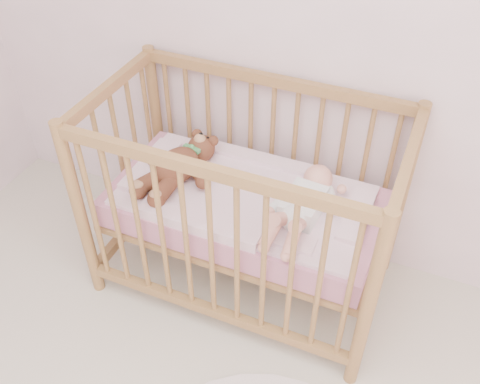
% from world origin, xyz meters
% --- Properties ---
extents(wall_back, '(4.00, 0.02, 2.70)m').
position_xyz_m(wall_back, '(0.00, 2.00, 1.35)').
color(wall_back, white).
rests_on(wall_back, floor).
extents(crib, '(1.36, 0.76, 1.00)m').
position_xyz_m(crib, '(-0.36, 1.60, 0.50)').
color(crib, '#9E6C43').
rests_on(crib, floor).
extents(mattress, '(1.22, 0.62, 0.13)m').
position_xyz_m(mattress, '(-0.36, 1.60, 0.49)').
color(mattress, '#CD8095').
rests_on(mattress, crib).
extents(blanket, '(1.10, 0.58, 0.06)m').
position_xyz_m(blanket, '(-0.36, 1.60, 0.56)').
color(blanket, '#F5A9C7').
rests_on(blanket, mattress).
extents(baby, '(0.32, 0.60, 0.14)m').
position_xyz_m(baby, '(-0.08, 1.58, 0.64)').
color(baby, white).
rests_on(baby, blanket).
extents(teddy_bear, '(0.47, 0.59, 0.15)m').
position_xyz_m(teddy_bear, '(-0.68, 1.58, 0.65)').
color(teddy_bear, brown).
rests_on(teddy_bear, blanket).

